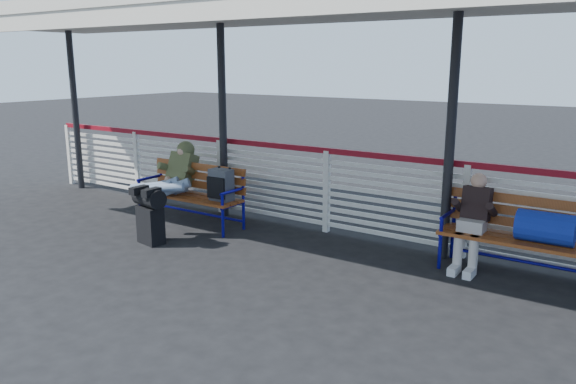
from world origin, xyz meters
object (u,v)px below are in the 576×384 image
Objects in this scene: luggage_stack at (150,213)px; bench_left at (201,187)px; bench_right at (535,229)px; traveler_man at (168,183)px; companion_person at (473,220)px.

bench_left reaches higher than luggage_stack.
bench_left is at bearing -174.07° from bench_right.
traveler_man reaches higher than bench_left.
bench_left is 0.50m from traveler_man.
traveler_man is at bearing -170.55° from bench_right.
bench_right reaches higher than luggage_stack.
traveler_man reaches higher than luggage_stack.
companion_person reaches higher than bench_left.
traveler_man reaches higher than bench_right.
bench_right is at bearing 28.44° from luggage_stack.
companion_person is (3.91, 0.44, 0.00)m from bench_left.
luggage_stack is 4.84m from bench_right.
bench_left reaches higher than bench_right.
luggage_stack is at bearing -63.30° from traveler_man.
companion_person is at bearing -177.11° from bench_right.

